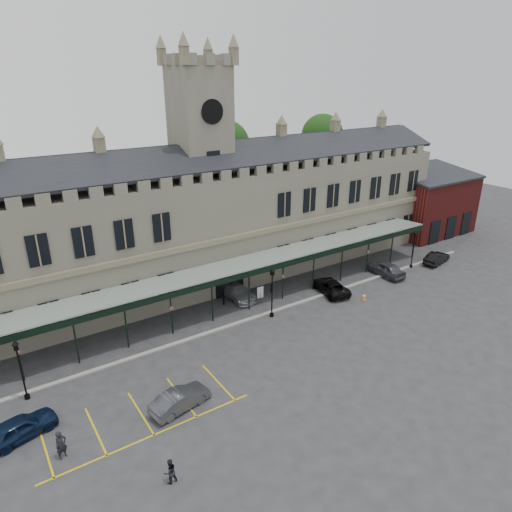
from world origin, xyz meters
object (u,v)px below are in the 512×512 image
car_left_b (180,399)px  person_a (61,445)px  lamp_post_left (20,365)px  person_b (170,471)px  car_taxi (236,291)px  car_van (331,286)px  traffic_cone (364,297)px  car_right_a (386,269)px  car_right_b (437,258)px  lamp_post_right (414,246)px  clock_tower (202,160)px  lamp_post_mid (272,288)px  station_building (205,223)px  sign_board (260,292)px  car_left_a (20,427)px

car_left_b → person_a: 7.70m
lamp_post_left → person_b: 13.54m
car_taxi → car_van: car_taxi is taller
traffic_cone → person_a: size_ratio=0.37×
lamp_post_left → car_right_a: 37.43m
traffic_cone → car_taxi: bearing=144.5°
lamp_post_left → car_right_b: (45.14, -0.40, -2.12)m
lamp_post_left → lamp_post_right: lamp_post_left is taller
person_a → person_b: bearing=-67.5°
clock_tower → lamp_post_mid: clock_tower is taller
car_right_a → car_van: bearing=1.8°
station_building → car_van: (9.06, -10.30, -5.77)m
station_building → car_van: size_ratio=12.03×
clock_tower → traffic_cone: (10.80, -13.51, -12.77)m
lamp_post_left → car_left_b: 11.24m
clock_tower → person_a: clock_tower is taller
car_right_a → person_a: person_a is taller
lamp_post_right → car_right_a: lamp_post_right is taller
station_building → car_left_b: (-11.50, -17.93, -5.75)m
sign_board → car_right_b: bearing=-7.1°
traffic_cone → clock_tower: bearing=128.6°
traffic_cone → car_left_a: (-31.80, -1.44, 0.41)m
car_left_a → person_a: size_ratio=2.34×
car_left_a → person_b: person_b is taller
lamp_post_right → person_b: lamp_post_right is taller
lamp_post_right → car_van: size_ratio=0.92×
lamp_post_right → car_left_b: 33.90m
lamp_post_mid → person_b: (-15.58, -12.18, -2.21)m
car_taxi → car_right_a: (16.98, -4.58, 0.07)m
lamp_post_right → car_left_b: bearing=-167.5°
car_left_a → person_a: bearing=-164.4°
station_building → car_right_a: bearing=-31.3°
lamp_post_right → traffic_cone: size_ratio=6.66×
car_right_a → car_right_b: car_right_a is taller
clock_tower → sign_board: 14.69m
clock_tower → car_right_a: 23.67m
sign_board → car_left_a: (-23.26, -7.60, 0.15)m
lamp_post_mid → clock_tower: bearing=95.2°
station_building → lamp_post_left: size_ratio=12.61×
traffic_cone → car_left_a: size_ratio=0.16×
traffic_cone → person_a: 30.36m
car_taxi → person_b: (-14.81, -17.32, 0.05)m
station_building → person_b: bearing=-122.1°
station_building → car_left_b: size_ratio=13.84×
traffic_cone → car_van: car_van is taller
traffic_cone → lamp_post_left: bearing=175.6°
car_taxi → lamp_post_mid: bearing=-83.7°
clock_tower → car_van: bearing=-48.9°
car_taxi → person_a: bearing=-150.3°
car_right_a → clock_tower: bearing=-28.4°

